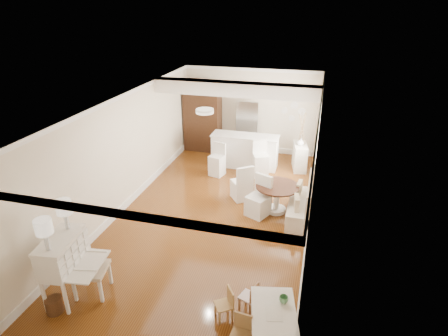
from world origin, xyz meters
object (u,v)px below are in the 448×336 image
at_px(bar_stool_left, 217,160).
at_px(kids_chair_c, 240,334).
at_px(slip_chair_far, 242,181).
at_px(pantry_cabinet, 203,117).
at_px(bar_stool_right, 261,159).
at_px(gustavian_armchair, 90,269).
at_px(fridge, 258,129).
at_px(kids_table, 273,327).
at_px(kids_chair_a, 224,305).
at_px(wicker_basket, 54,305).
at_px(kids_chair_b, 248,296).
at_px(dining_table, 277,199).
at_px(breakfast_counter, 245,151).
at_px(slip_chair_near, 258,197).
at_px(secretary_bureau, 65,267).
at_px(sideboard, 300,157).

bearing_deg(bar_stool_left, kids_chair_c, -55.80).
bearing_deg(slip_chair_far, pantry_cabinet, -92.99).
height_order(bar_stool_left, bar_stool_right, bar_stool_right).
height_order(gustavian_armchair, fridge, fridge).
xyz_separation_m(gustavian_armchair, kids_table, (3.24, -0.22, -0.24)).
distance_m(kids_chair_a, kids_chair_c, 0.65).
relative_size(gustavian_armchair, bar_stool_right, 0.98).
bearing_deg(wicker_basket, slip_chair_far, 65.05).
distance_m(kids_table, fridge, 7.58).
distance_m(kids_chair_b, dining_table, 3.32).
bearing_deg(kids_chair_b, slip_chair_far, -146.42).
xyz_separation_m(kids_chair_b, kids_chair_c, (0.05, -0.81, 0.02)).
height_order(gustavian_armchair, breakfast_counter, gustavian_armchair).
distance_m(kids_table, kids_chair_b, 0.72).
relative_size(kids_chair_b, slip_chair_near, 0.55).
xyz_separation_m(wicker_basket, dining_table, (3.14, 4.22, 0.22)).
height_order(kids_chair_a, dining_table, dining_table).
bearing_deg(slip_chair_near, secretary_bureau, -102.63).
xyz_separation_m(kids_chair_b, bar_stool_right, (-0.72, 5.27, 0.25)).
height_order(secretary_bureau, pantry_cabinet, pantry_cabinet).
relative_size(bar_stool_left, sideboard, 1.17).
distance_m(slip_chair_near, slip_chair_far, 0.91).
xyz_separation_m(gustavian_armchair, sideboard, (3.10, 6.37, -0.12)).
bearing_deg(gustavian_armchair, dining_table, -49.07).
relative_size(slip_chair_far, bar_stool_left, 1.00).
xyz_separation_m(kids_table, dining_table, (-0.47, 3.85, 0.08)).
bearing_deg(kids_chair_c, kids_table, 38.73).
relative_size(secretary_bureau, wicker_basket, 4.36).
xyz_separation_m(secretary_bureau, breakfast_counter, (1.80, 6.29, -0.09)).
relative_size(secretary_bureau, breakfast_counter, 0.59).
bearing_deg(wicker_basket, kids_chair_c, 1.54).
relative_size(kids_table, kids_chair_a, 1.94).
relative_size(gustavian_armchair, wicker_basket, 3.74).
xyz_separation_m(kids_chair_c, dining_table, (-0.03, 4.13, 0.06)).
height_order(wicker_basket, pantry_cabinet, pantry_cabinet).
bearing_deg(kids_chair_c, bar_stool_right, 103.21).
distance_m(kids_table, bar_stool_left, 6.03).
bearing_deg(kids_chair_b, breakfast_counter, -147.86).
height_order(kids_chair_a, slip_chair_far, slip_chair_far).
xyz_separation_m(secretary_bureau, kids_chair_a, (2.77, 0.19, -0.32)).
height_order(kids_chair_a, bar_stool_left, bar_stool_left).
height_order(wicker_basket, kids_chair_a, kids_chair_a).
relative_size(kids_table, dining_table, 1.05).
relative_size(wicker_basket, slip_chair_near, 0.28).
distance_m(pantry_cabinet, sideboard, 3.55).
xyz_separation_m(secretary_bureau, bar_stool_right, (2.39, 5.76, -0.07)).
relative_size(kids_table, pantry_cabinet, 0.48).
height_order(wicker_basket, bar_stool_right, bar_stool_right).
height_order(slip_chair_far, pantry_cabinet, pantry_cabinet).
distance_m(gustavian_armchair, slip_chair_near, 4.10).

